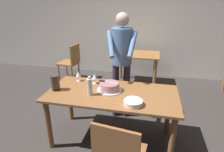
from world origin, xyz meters
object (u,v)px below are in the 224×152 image
at_px(main_dining_table, 112,100).
at_px(hurricane_lamp, 55,83).
at_px(background_table, 137,60).
at_px(background_chair_1, 71,61).
at_px(plate_stack, 133,103).
at_px(cake_on_platter, 110,87).
at_px(person_cutting_cake, 122,56).
at_px(water_bottle, 90,87).
at_px(cake_knife, 105,82).
at_px(wine_glass_near, 95,77).
at_px(wine_glass_far, 78,74).

bearing_deg(main_dining_table, hurricane_lamp, -173.50).
bearing_deg(main_dining_table, background_table, 86.06).
distance_m(background_table, background_chair_1, 1.62).
bearing_deg(plate_stack, cake_on_platter, 138.61).
xyz_separation_m(hurricane_lamp, person_cutting_cake, (0.77, 0.71, 0.22)).
relative_size(plate_stack, water_bottle, 0.88).
bearing_deg(person_cutting_cake, cake_on_platter, -95.95).
relative_size(plate_stack, hurricane_lamp, 1.05).
xyz_separation_m(water_bottle, background_chair_1, (-1.22, 2.10, -0.37)).
bearing_deg(cake_on_platter, cake_knife, 166.53).
distance_m(cake_knife, background_chair_1, 2.37).
bearing_deg(background_chair_1, background_table, 3.48).
relative_size(cake_on_platter, wine_glass_near, 2.36).
height_order(cake_on_platter, water_bottle, water_bottle).
height_order(plate_stack, wine_glass_far, wine_glass_far).
distance_m(cake_knife, hurricane_lamp, 0.66).
height_order(cake_on_platter, hurricane_lamp, hurricane_lamp).
distance_m(cake_knife, plate_stack, 0.54).
distance_m(cake_on_platter, wine_glass_far, 0.58).
bearing_deg(hurricane_lamp, person_cutting_cake, 42.74).
height_order(cake_on_platter, background_chair_1, background_chair_1).
relative_size(wine_glass_near, water_bottle, 0.58).
height_order(wine_glass_far, hurricane_lamp, hurricane_lamp).
bearing_deg(main_dining_table, wine_glass_far, 154.59).
bearing_deg(person_cutting_cake, cake_knife, -103.13).
distance_m(plate_stack, hurricane_lamp, 1.08).
height_order(cake_on_platter, wine_glass_far, wine_glass_far).
distance_m(wine_glass_near, wine_glass_far, 0.27).
relative_size(wine_glass_far, hurricane_lamp, 0.69).
height_order(cake_on_platter, cake_knife, cake_knife).
bearing_deg(cake_on_platter, wine_glass_far, 157.46).
relative_size(cake_on_platter, background_table, 0.34).
bearing_deg(background_table, hurricane_lamp, -112.60).
bearing_deg(wine_glass_far, cake_on_platter, -22.54).
distance_m(main_dining_table, plate_stack, 0.42).
distance_m(cake_on_platter, person_cutting_cake, 0.64).
height_order(wine_glass_near, hurricane_lamp, hurricane_lamp).
relative_size(plate_stack, background_table, 0.22).
height_order(hurricane_lamp, background_chair_1, hurricane_lamp).
bearing_deg(background_chair_1, wine_glass_near, -56.12).
xyz_separation_m(wine_glass_near, background_table, (0.45, 1.84, -0.28)).
height_order(main_dining_table, background_table, main_dining_table).
distance_m(water_bottle, background_chair_1, 2.45).
relative_size(main_dining_table, cake_knife, 6.37).
bearing_deg(background_table, cake_knife, -97.34).
xyz_separation_m(cake_on_platter, cake_knife, (-0.07, 0.02, 0.06)).
distance_m(cake_knife, wine_glass_near, 0.25).
distance_m(wine_glass_far, background_table, 1.95).
bearing_deg(main_dining_table, cake_on_platter, 130.29).
bearing_deg(cake_knife, wine_glass_near, 140.03).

